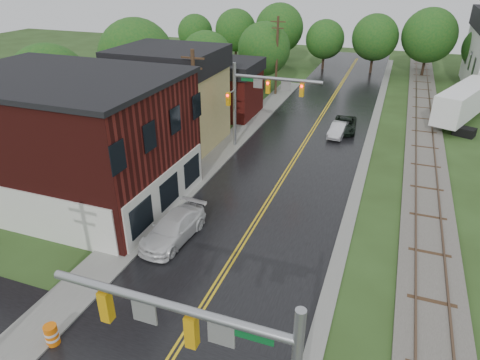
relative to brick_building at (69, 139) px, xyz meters
The scene contains 20 objects.
main_road 19.95m from the brick_building, 50.23° to the left, with size 10.00×90.00×0.02m, color black.
curb_right 27.15m from the brick_building, 48.20° to the left, with size 0.80×70.00×0.12m, color gray.
sidewalk_left 12.52m from the brick_building, 57.86° to the left, with size 2.40×50.00×0.12m, color gray.
brick_building is the anchor object (origin of this frame).
yellow_house 11.14m from the brick_building, 82.32° to the left, with size 8.00×7.00×6.40m, color tan.
darkred_building 20.25m from the brick_building, 82.92° to the left, with size 7.00×6.00×4.40m, color #3F0F0C.
railroad 30.36m from the brick_building, 41.66° to the left, with size 3.20×80.00×0.30m.
traffic_signal_near 20.60m from the brick_building, 39.17° to the right, with size 7.34×0.30×7.20m.
traffic_signal_far 15.03m from the brick_building, 53.08° to the left, with size 7.34×0.43×7.20m.
utility_pole_b 9.03m from the brick_building, 50.93° to the left, with size 1.80×0.28×9.00m.
utility_pole_c 29.56m from the brick_building, 78.91° to the left, with size 1.80×0.28×9.00m.
tree_left_a 10.14m from the brick_building, 136.87° to the left, with size 6.80×6.80×8.67m.
tree_left_b 17.80m from the brick_building, 107.61° to the left, with size 7.60×7.60×9.69m.
tree_left_c 24.94m from the brick_building, 93.14° to the left, with size 6.00×6.00×7.65m.
tree_left_e 31.12m from the brick_building, 83.29° to the left, with size 6.40×6.40×8.16m.
suv_dark 24.80m from the brick_building, 51.27° to the left, with size 2.03×4.40×1.22m, color black.
sedan_silver 23.33m from the brick_building, 49.54° to the left, with size 1.28×3.68×1.21m, color silver.
pickup_white 9.60m from the brick_building, 15.89° to the right, with size 2.04×5.02×1.46m, color silver.
semi_trailer 36.61m from the brick_building, 44.86° to the left, with size 6.40×11.31×3.60m.
construction_barrel 13.80m from the brick_building, 55.77° to the right, with size 0.55×0.55×0.98m, color orange.
Camera 1 is at (6.84, -5.42, 14.32)m, focal length 32.00 mm.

